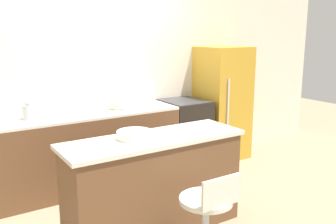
{
  "coord_description": "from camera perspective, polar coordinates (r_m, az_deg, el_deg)",
  "views": [
    {
      "loc": [
        -1.79,
        -3.8,
        1.86
      ],
      "look_at": [
        0.44,
        -0.32,
        0.96
      ],
      "focal_mm": 40.0,
      "sensor_mm": 36.0,
      "label": 1
    }
  ],
  "objects": [
    {
      "name": "back_counter",
      "position": [
        4.59,
        -12.91,
        -5.82
      ],
      "size": [
        2.37,
        0.62,
        0.92
      ],
      "color": "brown",
      "rests_on": "ground_plane"
    },
    {
      "name": "refrigerator",
      "position": [
        5.57,
        8.27,
        1.39
      ],
      "size": [
        0.65,
        0.66,
        1.64
      ],
      "color": "gold",
      "rests_on": "ground_plane"
    },
    {
      "name": "fruit_bowl",
      "position": [
        3.36,
        -5.13,
        -3.48
      ],
      "size": [
        0.32,
        0.32,
        0.07
      ],
      "color": "white",
      "rests_on": "kitchen_island"
    },
    {
      "name": "oven_range",
      "position": [
        5.24,
        2.49,
        -3.2
      ],
      "size": [
        0.58,
        0.63,
        0.92
      ],
      "color": "black",
      "rests_on": "ground_plane"
    },
    {
      "name": "ground_plane",
      "position": [
        4.59,
        -6.94,
        -11.69
      ],
      "size": [
        14.0,
        14.0,
        0.0
      ],
      "primitive_type": "plane",
      "color": "#998466"
    },
    {
      "name": "kettle",
      "position": [
        4.33,
        -20.4,
        0.19
      ],
      "size": [
        0.15,
        0.15,
        0.21
      ],
      "color": "silver",
      "rests_on": "back_counter"
    },
    {
      "name": "wall_back",
      "position": [
        4.85,
        -10.81,
        5.44
      ],
      "size": [
        8.0,
        0.06,
        2.6
      ],
      "color": "silver",
      "rests_on": "ground_plane"
    },
    {
      "name": "mixing_bowl",
      "position": [
        4.66,
        -7.75,
        1.09
      ],
      "size": [
        0.21,
        0.21,
        0.08
      ],
      "color": "beige",
      "rests_on": "back_counter"
    },
    {
      "name": "kitchen_island",
      "position": [
        3.56,
        -2.11,
        -10.88
      ],
      "size": [
        1.72,
        0.56,
        0.92
      ],
      "color": "brown",
      "rests_on": "ground_plane"
    },
    {
      "name": "stool_chair",
      "position": [
        3.15,
        6.05,
        -15.64
      ],
      "size": [
        0.44,
        0.44,
        0.79
      ],
      "color": "#B7B7BC",
      "rests_on": "ground_plane"
    }
  ]
}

